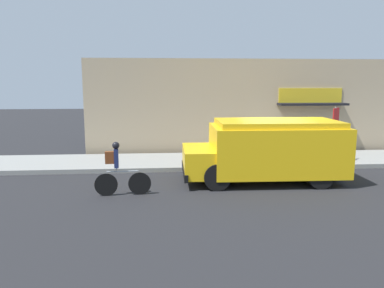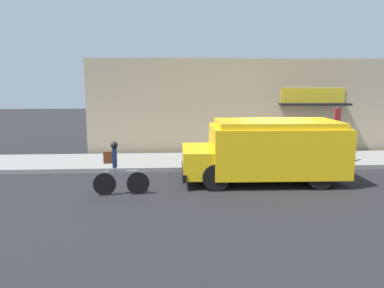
{
  "view_description": "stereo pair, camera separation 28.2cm",
  "coord_description": "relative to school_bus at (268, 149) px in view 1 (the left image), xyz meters",
  "views": [
    {
      "loc": [
        -4.24,
        -13.7,
        3.34
      ],
      "look_at": [
        -3.15,
        -0.2,
        1.1
      ],
      "focal_mm": 35.0,
      "sensor_mm": 36.0,
      "label": 1
    },
    {
      "loc": [
        -3.96,
        -13.72,
        3.34
      ],
      "look_at": [
        -3.15,
        -0.2,
        1.1
      ],
      "focal_mm": 35.0,
      "sensor_mm": 36.0,
      "label": 2
    }
  ],
  "objects": [
    {
      "name": "ground_plane",
      "position": [
        0.65,
        1.49,
        -1.11
      ],
      "size": [
        70.0,
        70.0,
        0.0
      ],
      "primitive_type": "plane",
      "color": "#232326"
    },
    {
      "name": "sidewalk",
      "position": [
        0.65,
        2.99,
        -1.02
      ],
      "size": [
        28.0,
        3.0,
        0.17
      ],
      "color": "gray",
      "rests_on": "ground_plane"
    },
    {
      "name": "storefront",
      "position": [
        0.72,
        4.89,
        1.1
      ],
      "size": [
        15.43,
        0.86,
        4.4
      ],
      "color": "tan",
      "rests_on": "ground_plane"
    },
    {
      "name": "school_bus",
      "position": [
        0.0,
        0.0,
        0.0
      ],
      "size": [
        5.38,
        2.92,
        2.08
      ],
      "rotation": [
        0.0,
        0.0,
        -0.02
      ],
      "color": "yellow",
      "rests_on": "ground_plane"
    },
    {
      "name": "cyclist",
      "position": [
        -4.88,
        -1.29,
        -0.32
      ],
      "size": [
        1.67,
        0.21,
        1.62
      ],
      "rotation": [
        0.0,
        0.0,
        0.06
      ],
      "color": "black",
      "rests_on": "ground_plane"
    },
    {
      "name": "stop_sign_post",
      "position": [
        3.23,
        1.95,
        0.55
      ],
      "size": [
        0.45,
        0.45,
        2.22
      ],
      "color": "slate",
      "rests_on": "sidewalk"
    },
    {
      "name": "trash_bin",
      "position": [
        -0.32,
        3.95,
        -0.51
      ],
      "size": [
        0.57,
        0.57,
        0.84
      ],
      "color": "#38383D",
      "rests_on": "sidewalk"
    }
  ]
}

